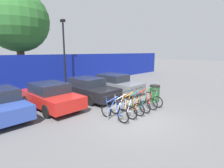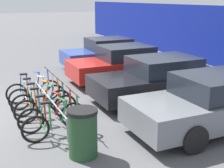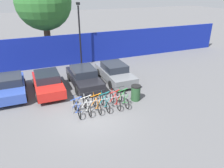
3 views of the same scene
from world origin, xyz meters
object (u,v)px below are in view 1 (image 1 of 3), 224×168
bicycle_teal (137,104)px  tree_behind_hoarding (18,21)px  bicycle_white (123,109)px  bicycle_green (149,99)px  bicycle_red (144,101)px  car_red (50,96)px  bike_rack (132,102)px  trash_bin (155,93)px  bicycle_orange (130,106)px  bicycle_blue (114,112)px  car_grey (114,83)px  car_black (88,88)px  lamp_post (64,50)px

bicycle_teal → tree_behind_hoarding: 12.07m
bicycle_white → bicycle_green: (2.35, 0.00, 0.00)m
bicycle_red → tree_behind_hoarding: bearing=101.9°
bicycle_green → car_red: bearing=138.8°
bike_rack → trash_bin: 2.49m
bicycle_orange → trash_bin: 2.79m
bike_rack → tree_behind_hoarding: (-1.53, 10.62, 5.03)m
bicycle_green → trash_bin: bicycle_green is taller
bicycle_orange → bicycle_green: bearing=-3.7°
bicycle_white → car_red: 4.14m
bicycle_teal → car_red: (-2.87, 3.73, 0.31)m
bicycle_teal → bicycle_blue: bearing=178.2°
bicycle_orange → bicycle_white: bearing=176.3°
bicycle_red → bicycle_green: size_ratio=1.00×
car_grey → bicycle_orange: bearing=-126.5°
bicycle_green → car_grey: (1.02, 3.76, 0.31)m
bicycle_red → car_black: car_black is taller
bicycle_blue → bicycle_green: size_ratio=1.00×
car_black → tree_behind_hoarding: bearing=102.3°
bicycle_teal → lamp_post: lamp_post is taller
bicycle_orange → bicycle_teal: 0.53m
bicycle_orange → car_grey: (2.78, 3.76, 0.31)m
bicycle_orange → bicycle_green: size_ratio=1.00×
bicycle_red → tree_behind_hoarding: tree_behind_hoarding is taller
car_grey → lamp_post: bearing=110.3°
bicycle_white → car_red: size_ratio=0.41×
bicycle_teal → trash_bin: size_ratio=1.66×
lamp_post → bicycle_red: bearing=-90.0°
bicycle_green → tree_behind_hoarding: tree_behind_hoarding is taller
bicycle_red → car_black: bearing=103.0°
bicycle_blue → bicycle_teal: bearing=3.3°
bike_rack → trash_bin: trash_bin is taller
car_red → bicycle_blue: bearing=-72.9°
bike_rack → bicycle_orange: bearing=-152.4°
bicycle_red → car_grey: car_grey is taller
car_grey → lamp_post: lamp_post is taller
bicycle_red → bicycle_white: bearing=179.0°
bike_rack → car_black: car_black is taller
bike_rack → bicycle_blue: (-1.48, -0.15, -0.11)m
bicycle_green → lamp_post: (-0.54, 7.97, 2.79)m
car_black → car_grey: same height
bike_rack → bicycle_teal: size_ratio=2.05×
bicycle_blue → car_grey: 5.48m
car_red → bicycle_orange: bearing=-57.9°
bicycle_blue → lamp_post: (2.42, 7.97, 2.79)m
bicycle_blue → trash_bin: bicycle_blue is taller
trash_bin → tree_behind_hoarding: tree_behind_hoarding is taller
bicycle_white → lamp_post: lamp_post is taller
bicycle_orange → bicycle_teal: (0.53, 0.00, 0.00)m
bicycle_white → bicycle_red: bearing=-3.0°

